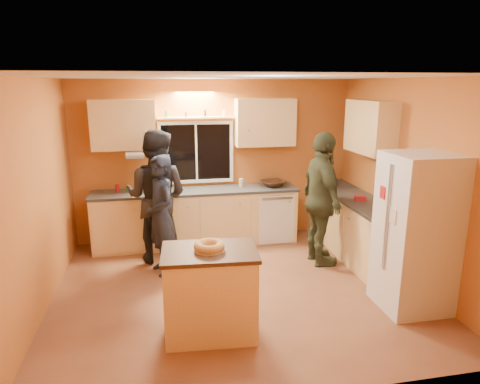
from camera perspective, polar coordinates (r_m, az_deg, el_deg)
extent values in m
plane|color=brown|center=(5.56, -0.33, -12.77)|extent=(4.50, 4.50, 0.00)
cube|color=#B0652D|center=(7.04, -3.40, 4.18)|extent=(4.50, 0.04, 2.60)
cube|color=#B0652D|center=(3.25, 6.32, -7.96)|extent=(4.50, 0.04, 2.60)
cube|color=#B0652D|center=(5.19, -25.55, -0.83)|extent=(0.04, 4.00, 2.60)
cube|color=#B0652D|center=(5.94, 21.51, 1.33)|extent=(0.04, 4.00, 2.60)
cube|color=white|center=(4.96, -0.37, 15.11)|extent=(4.50, 4.00, 0.02)
cube|color=black|center=(6.96, -5.86, 5.28)|extent=(1.10, 0.02, 0.90)
cube|color=white|center=(6.95, -5.84, 5.26)|extent=(1.20, 0.04, 1.00)
cube|color=#DEB474|center=(6.75, -15.28, 8.63)|extent=(0.95, 0.33, 0.75)
cube|color=#DEB474|center=(6.95, 3.35, 9.25)|extent=(0.95, 0.33, 0.75)
cube|color=#DEB474|center=(6.44, 16.97, 8.28)|extent=(0.33, 1.00, 0.75)
cylinder|color=silver|center=(6.68, -13.81, 4.82)|extent=(0.27, 0.12, 0.12)
cube|color=#DEB474|center=(6.92, -5.83, -3.48)|extent=(3.20, 0.60, 0.86)
cube|color=#282B2D|center=(6.79, -5.93, 0.14)|extent=(3.24, 0.62, 0.04)
cube|color=#DEB474|center=(7.47, 12.03, -2.39)|extent=(0.60, 0.60, 0.86)
cube|color=#282B2D|center=(7.35, 12.21, 0.98)|extent=(0.62, 0.62, 0.04)
cube|color=#DEB474|center=(6.44, 16.18, -5.34)|extent=(0.60, 1.80, 0.86)
cube|color=#282B2D|center=(6.31, 16.46, -1.48)|extent=(0.62, 1.84, 0.04)
cube|color=silver|center=(5.20, 22.43, -5.07)|extent=(0.72, 0.70, 1.80)
cube|color=#DEB474|center=(4.49, -3.99, -13.38)|extent=(0.95, 0.67, 0.89)
cube|color=black|center=(4.30, -4.10, -8.01)|extent=(0.99, 0.71, 0.04)
torus|color=tan|center=(4.28, -4.11, -7.20)|extent=(0.31, 0.31, 0.09)
imported|color=black|center=(5.81, -10.49, -3.11)|extent=(0.57, 0.69, 1.63)
imported|color=black|center=(6.22, -11.06, -0.63)|extent=(1.14, 1.03, 1.92)
imported|color=#333824|center=(6.09, 10.83, -1.02)|extent=(0.48, 1.12, 1.90)
imported|color=black|center=(7.00, 4.46, 1.16)|extent=(0.49, 0.49, 0.09)
cylinder|color=beige|center=(6.74, -12.00, 0.72)|extent=(0.14, 0.14, 0.17)
imported|color=gray|center=(5.59, 20.19, -2.11)|extent=(0.25, 0.22, 0.27)
cube|color=maroon|center=(6.35, 15.74, -0.80)|extent=(0.19, 0.17, 0.07)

